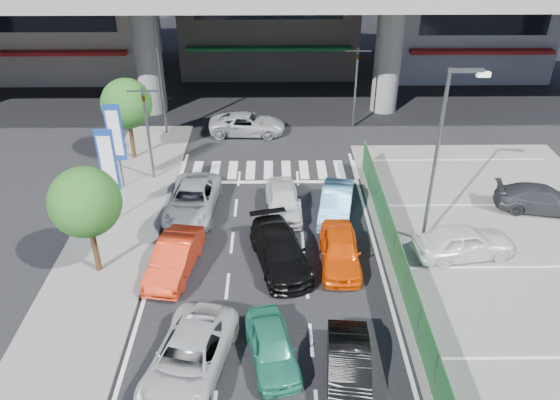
{
  "coord_description": "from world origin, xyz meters",
  "views": [
    {
      "loc": [
        0.31,
        -14.1,
        14.32
      ],
      "look_at": [
        0.58,
        6.92,
        1.68
      ],
      "focal_mm": 35.0,
      "sensor_mm": 36.0,
      "label": 1
    }
  ],
  "objects_px": {
    "traffic_light_left": "(145,111)",
    "traffic_light_right": "(357,68)",
    "street_lamp_right": "(442,146)",
    "hatch_black_mid_right": "(349,368)",
    "tree_far": "(127,104)",
    "parked_sedan_dgrey": "(542,199)",
    "signboard_near": "(108,163)",
    "sedan_black_mid": "(280,251)",
    "taxi_teal_mid": "(272,346)",
    "traffic_cone": "(439,241)",
    "sedan_white_mid_left": "(189,358)",
    "tree_near": "(85,202)",
    "street_lamp_left": "(162,60)",
    "taxi_orange_right": "(340,250)",
    "parked_sedan_white": "(464,242)",
    "crossing_wagon_silver": "(247,124)",
    "wagon_silver_front_left": "(192,200)",
    "taxi_orange_left": "(175,258)",
    "signboard_far": "(115,135)",
    "sedan_white_front_mid": "(283,201)",
    "kei_truck_front_right": "(336,203)"
  },
  "relations": [
    {
      "from": "signboard_near",
      "to": "sedan_black_mid",
      "type": "relative_size",
      "value": 0.99
    },
    {
      "from": "tree_near",
      "to": "parked_sedan_white",
      "type": "distance_m",
      "value": 15.65
    },
    {
      "from": "crossing_wagon_silver",
      "to": "parked_sedan_dgrey",
      "type": "xyz_separation_m",
      "value": [
        14.71,
        -9.49,
        0.03
      ]
    },
    {
      "from": "parked_sedan_dgrey",
      "to": "street_lamp_left",
      "type": "bearing_deg",
      "value": 75.31
    },
    {
      "from": "signboard_far",
      "to": "tree_far",
      "type": "xyz_separation_m",
      "value": [
        -0.2,
        3.51,
        0.32
      ]
    },
    {
      "from": "taxi_teal_mid",
      "to": "taxi_orange_left",
      "type": "distance_m",
      "value": 6.32
    },
    {
      "from": "signboard_far",
      "to": "sedan_white_front_mid",
      "type": "distance_m",
      "value": 9.02
    },
    {
      "from": "street_lamp_right",
      "to": "sedan_white_mid_left",
      "type": "relative_size",
      "value": 1.61
    },
    {
      "from": "taxi_orange_left",
      "to": "sedan_white_mid_left",
      "type": "bearing_deg",
      "value": -67.68
    },
    {
      "from": "taxi_teal_mid",
      "to": "traffic_cone",
      "type": "height_order",
      "value": "taxi_teal_mid"
    },
    {
      "from": "traffic_cone",
      "to": "sedan_black_mid",
      "type": "bearing_deg",
      "value": -171.38
    },
    {
      "from": "signboard_near",
      "to": "tree_near",
      "type": "bearing_deg",
      "value": -87.13
    },
    {
      "from": "crossing_wagon_silver",
      "to": "parked_sedan_white",
      "type": "bearing_deg",
      "value": -140.89
    },
    {
      "from": "street_lamp_left",
      "to": "taxi_orange_left",
      "type": "distance_m",
      "value": 14.81
    },
    {
      "from": "street_lamp_right",
      "to": "sedan_white_mid_left",
      "type": "height_order",
      "value": "street_lamp_right"
    },
    {
      "from": "tree_near",
      "to": "hatch_black_mid_right",
      "type": "distance_m",
      "value": 11.65
    },
    {
      "from": "sedan_white_front_mid",
      "to": "crossing_wagon_silver",
      "type": "height_order",
      "value": "sedan_white_front_mid"
    },
    {
      "from": "taxi_orange_right",
      "to": "parked_sedan_dgrey",
      "type": "distance_m",
      "value": 11.08
    },
    {
      "from": "tree_near",
      "to": "taxi_teal_mid",
      "type": "xyz_separation_m",
      "value": [
        7.2,
        -4.89,
        -2.77
      ]
    },
    {
      "from": "tree_far",
      "to": "parked_sedan_white",
      "type": "height_order",
      "value": "tree_far"
    },
    {
      "from": "street_lamp_right",
      "to": "signboard_near",
      "type": "relative_size",
      "value": 1.7
    },
    {
      "from": "tree_far",
      "to": "tree_near",
      "type": "bearing_deg",
      "value": -85.64
    },
    {
      "from": "sedan_white_front_mid",
      "to": "parked_sedan_dgrey",
      "type": "height_order",
      "value": "sedan_white_front_mid"
    },
    {
      "from": "sedan_white_mid_left",
      "to": "wagon_silver_front_left",
      "type": "height_order",
      "value": "same"
    },
    {
      "from": "street_lamp_right",
      "to": "hatch_black_mid_right",
      "type": "distance_m",
      "value": 9.96
    },
    {
      "from": "tree_near",
      "to": "kei_truck_front_right",
      "type": "xyz_separation_m",
      "value": [
        10.3,
        4.27,
        -2.71
      ]
    },
    {
      "from": "sedan_black_mid",
      "to": "taxi_orange_right",
      "type": "height_order",
      "value": "same"
    },
    {
      "from": "taxi_teal_mid",
      "to": "street_lamp_left",
      "type": "bearing_deg",
      "value": 97.38
    },
    {
      "from": "taxi_teal_mid",
      "to": "traffic_light_right",
      "type": "bearing_deg",
      "value": 63.41
    },
    {
      "from": "tree_far",
      "to": "parked_sedan_dgrey",
      "type": "bearing_deg",
      "value": -15.81
    },
    {
      "from": "sedan_white_mid_left",
      "to": "crossing_wagon_silver",
      "type": "bearing_deg",
      "value": 98.55
    },
    {
      "from": "parked_sedan_dgrey",
      "to": "traffic_light_right",
      "type": "bearing_deg",
      "value": 47.89
    },
    {
      "from": "sedan_white_mid_left",
      "to": "crossing_wagon_silver",
      "type": "distance_m",
      "value": 19.48
    },
    {
      "from": "sedan_white_mid_left",
      "to": "sedan_black_mid",
      "type": "distance_m",
      "value": 6.63
    },
    {
      "from": "tree_near",
      "to": "parked_sedan_dgrey",
      "type": "xyz_separation_m",
      "value": [
        20.36,
        4.51,
        -2.69
      ]
    },
    {
      "from": "sedan_white_front_mid",
      "to": "parked_sedan_dgrey",
      "type": "distance_m",
      "value": 12.62
    },
    {
      "from": "traffic_light_left",
      "to": "parked_sedan_white",
      "type": "height_order",
      "value": "traffic_light_left"
    },
    {
      "from": "wagon_silver_front_left",
      "to": "street_lamp_left",
      "type": "bearing_deg",
      "value": 109.0
    },
    {
      "from": "traffic_light_right",
      "to": "tree_near",
      "type": "xyz_separation_m",
      "value": [
        -12.5,
        -15.0,
        -0.55
      ]
    },
    {
      "from": "taxi_teal_mid",
      "to": "traffic_cone",
      "type": "xyz_separation_m",
      "value": [
        7.39,
        6.39,
        -0.25
      ]
    },
    {
      "from": "tree_near",
      "to": "taxi_teal_mid",
      "type": "relative_size",
      "value": 1.32
    },
    {
      "from": "traffic_light_right",
      "to": "sedan_black_mid",
      "type": "relative_size",
      "value": 1.09
    },
    {
      "from": "kei_truck_front_right",
      "to": "traffic_cone",
      "type": "relative_size",
      "value": 6.56
    },
    {
      "from": "hatch_black_mid_right",
      "to": "traffic_cone",
      "type": "relative_size",
      "value": 6.22
    },
    {
      "from": "signboard_near",
      "to": "tree_near",
      "type": "xyz_separation_m",
      "value": [
        0.2,
        -3.99,
        0.32
      ]
    },
    {
      "from": "street_lamp_left",
      "to": "taxi_orange_right",
      "type": "xyz_separation_m",
      "value": [
        9.39,
        -13.58,
        -4.08
      ]
    },
    {
      "from": "traffic_light_left",
      "to": "traffic_light_right",
      "type": "xyz_separation_m",
      "value": [
        11.7,
        7.0,
        0.0
      ]
    },
    {
      "from": "tree_near",
      "to": "wagon_silver_front_left",
      "type": "bearing_deg",
      "value": 53.99
    },
    {
      "from": "taxi_teal_mid",
      "to": "taxi_orange_left",
      "type": "bearing_deg",
      "value": 117.79
    },
    {
      "from": "street_lamp_right",
      "to": "sedan_black_mid",
      "type": "height_order",
      "value": "street_lamp_right"
    }
  ]
}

